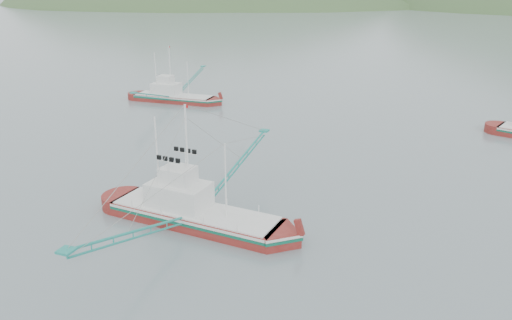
% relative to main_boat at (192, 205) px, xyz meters
% --- Properties ---
extents(ground, '(1200.00, 1200.00, 0.00)m').
position_rel_main_boat_xyz_m(ground, '(2.67, 1.61, -1.58)').
color(ground, slate).
rests_on(ground, ground).
extents(main_boat, '(14.82, 26.21, 10.64)m').
position_rel_main_boat_xyz_m(main_boat, '(0.00, 0.00, 0.00)').
color(main_boat, maroon).
rests_on(main_boat, ground).
extents(bg_boat_left, '(13.21, 23.75, 9.61)m').
position_rel_main_boat_xyz_m(bg_boat_left, '(-22.66, 37.42, -0.27)').
color(bg_boat_left, maroon).
rests_on(bg_boat_left, ground).
extents(headland_left, '(448.00, 308.00, 210.00)m').
position_rel_main_boat_xyz_m(headland_left, '(-177.33, 361.61, -1.58)').
color(headland_left, '#3B592E').
rests_on(headland_left, ground).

